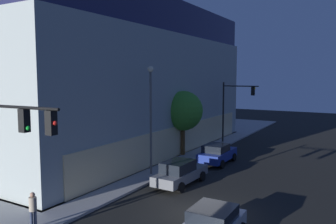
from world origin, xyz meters
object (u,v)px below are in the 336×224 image
Objects in this scene: modern_building at (87,79)px; sidewalk_tree at (183,111)px; traffic_light_near_corner at (13,144)px; pedestrian_waiting at (33,207)px; car_grey at (180,173)px; street_lamp_sidewalk at (151,107)px; traffic_light_far_corner at (234,103)px; car_blue at (217,153)px.

modern_building reaches higher than sidewalk_tree.
traffic_light_near_corner is 4.17m from pedestrian_waiting.
street_lamp_sidewalk is at bearing 73.32° from car_grey.
traffic_light_far_corner reaches higher than sidewalk_tree.
car_grey is at bearing -15.61° from pedestrian_waiting.
sidewalk_tree reaches higher than pedestrian_waiting.
pedestrian_waiting is 0.36× the size of car_grey.
traffic_light_far_corner reaches higher than traffic_light_near_corner.
traffic_light_far_corner is at bearing 1.04° from traffic_light_near_corner.
sidewalk_tree reaches higher than car_blue.
pedestrian_waiting is (-17.00, -12.63, -5.85)m from modern_building.
street_lamp_sidewalk reaches higher than sidewalk_tree.
car_blue is (18.16, -1.26, -3.78)m from traffic_light_near_corner.
sidewalk_tree is (19.05, 2.47, -0.44)m from traffic_light_near_corner.
street_lamp_sidewalk reaches higher than car_grey.
street_lamp_sidewalk reaches higher than car_blue.
street_lamp_sidewalk is at bearing -172.44° from sidewalk_tree.
modern_building is 16.48m from car_blue.
sidewalk_tree is at bearing 26.46° from car_grey.
street_lamp_sidewalk is (12.34, 1.58, 0.48)m from traffic_light_near_corner.
pedestrian_waiting is (-25.09, 0.89, -3.34)m from traffic_light_far_corner.
pedestrian_waiting is at bearing 177.96° from traffic_light_far_corner.
modern_building is 21.97m from pedestrian_waiting.
pedestrian_waiting is at bearing -176.37° from sidewalk_tree.
modern_building is 18.09m from car_grey.
modern_building is 6.45× the size of car_grey.
car_blue is (5.83, -2.84, -4.26)m from street_lamp_sidewalk.
pedestrian_waiting reaches higher than car_blue.
traffic_light_near_corner is 1.08× the size of sidewalk_tree.
modern_building is 23.61m from traffic_light_near_corner.
car_grey is (-7.58, -3.77, -3.34)m from sidewalk_tree.
traffic_light_near_corner is 1.31× the size of car_grey.
traffic_light_near_corner is at bearing -172.61° from sidewalk_tree.
traffic_light_far_corner reaches higher than pedestrian_waiting.
traffic_light_far_corner is 1.45× the size of car_blue.
modern_building reaches higher than street_lamp_sidewalk.
traffic_light_far_corner reaches higher than car_grey.
pedestrian_waiting is (-10.47, -0.20, -3.94)m from street_lamp_sidewalk.
traffic_light_far_corner is at bearing 6.60° from car_grey.
traffic_light_far_corner is 1.36× the size of car_grey.
traffic_light_far_corner is 9.68m from car_blue.
modern_building is 6.91× the size of car_blue.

